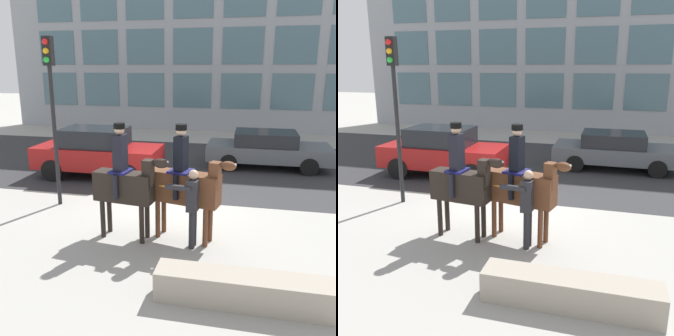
{
  "view_description": "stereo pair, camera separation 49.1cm",
  "coord_description": "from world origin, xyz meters",
  "views": [
    {
      "loc": [
        2.02,
        -9.37,
        3.72
      ],
      "look_at": [
        0.21,
        -1.14,
        1.44
      ],
      "focal_mm": 40.0,
      "sensor_mm": 36.0,
      "label": 1
    },
    {
      "loc": [
        2.5,
        -9.25,
        3.72
      ],
      "look_at": [
        0.21,
        -1.14,
        1.44
      ],
      "focal_mm": 40.0,
      "sensor_mm": 36.0,
      "label": 2
    }
  ],
  "objects": [
    {
      "name": "ground_plane",
      "position": [
        0.0,
        0.0,
        0.0
      ],
      "size": [
        80.0,
        80.0,
        0.0
      ],
      "primitive_type": "plane",
      "color": "#9E9B93"
    },
    {
      "name": "road_surface",
      "position": [
        0.0,
        4.75,
        0.0
      ],
      "size": [
        25.68,
        8.5,
        0.01
      ],
      "color": "#2D2D30",
      "rests_on": "ground_plane"
    },
    {
      "name": "office_building_facade",
      "position": [
        -0.0,
        12.99,
        7.07
      ],
      "size": [
        25.68,
        0.33,
        14.12
      ],
      "color": "#93999E",
      "rests_on": "ground_plane"
    },
    {
      "name": "mounted_horse_lead",
      "position": [
        -0.55,
        -2.0,
        1.29
      ],
      "size": [
        1.77,
        0.65,
        2.59
      ],
      "rotation": [
        0.0,
        0.0,
        -0.12
      ],
      "color": "black",
      "rests_on": "ground_plane"
    },
    {
      "name": "mounted_horse_companion",
      "position": [
        0.74,
        -1.8,
        1.28
      ],
      "size": [
        1.97,
        0.78,
        2.57
      ],
      "rotation": [
        0.0,
        0.0,
        -0.23
      ],
      "color": "#59331E",
      "rests_on": "ground_plane"
    },
    {
      "name": "pedestrian_bystander",
      "position": [
        0.95,
        -2.14,
        1.0
      ],
      "size": [
        0.85,
        0.43,
        1.7
      ],
      "rotation": [
        0.0,
        0.0,
        3.05
      ],
      "color": "#232328",
      "rests_on": "ground_plane"
    },
    {
      "name": "street_car_near_lane",
      "position": [
        -3.06,
        2.43,
        0.88
      ],
      "size": [
        4.28,
        1.88,
        1.71
      ],
      "color": "maroon",
      "rests_on": "ground_plane"
    },
    {
      "name": "street_car_far_lane",
      "position": [
        2.72,
        5.03,
        0.72
      ],
      "size": [
        4.54,
        2.04,
        1.37
      ],
      "color": "#51565B",
      "rests_on": "ground_plane"
    },
    {
      "name": "traffic_light",
      "position": [
        -3.06,
        -0.38,
        2.97
      ],
      "size": [
        0.24,
        0.29,
        4.47
      ],
      "color": "black",
      "rests_on": "ground_plane"
    },
    {
      "name": "planter_ledge",
      "position": [
        2.06,
        -3.95,
        0.26
      ],
      "size": [
        2.84,
        0.56,
        0.52
      ],
      "color": "#9E9384",
      "rests_on": "ground_plane"
    }
  ]
}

